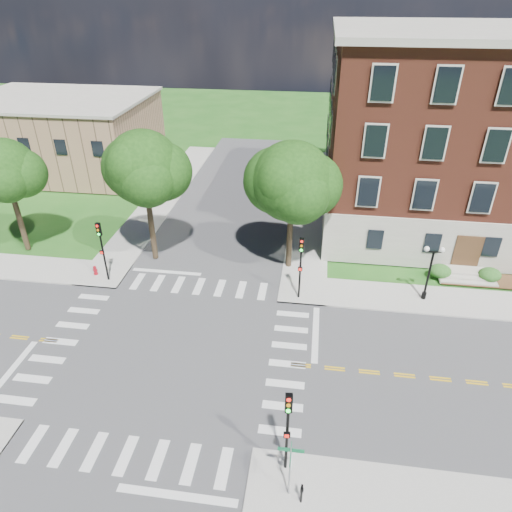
# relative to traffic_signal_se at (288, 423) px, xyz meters

# --- Properties ---
(ground) EXTENTS (160.00, 160.00, 0.00)m
(ground) POSITION_rel_traffic_signal_se_xyz_m (-7.65, 6.83, -3.19)
(ground) COLOR #1C5217
(ground) RESTS_ON ground
(road_ew) EXTENTS (90.00, 12.00, 0.01)m
(road_ew) POSITION_rel_traffic_signal_se_xyz_m (-7.65, 6.83, -3.18)
(road_ew) COLOR #3D3D3F
(road_ew) RESTS_ON ground
(road_ns) EXTENTS (12.00, 90.00, 0.01)m
(road_ns) POSITION_rel_traffic_signal_se_xyz_m (-7.65, 6.83, -3.18)
(road_ns) COLOR #3D3D3F
(road_ns) RESTS_ON ground
(sidewalk_ne) EXTENTS (34.00, 34.00, 0.12)m
(sidewalk_ne) POSITION_rel_traffic_signal_se_xyz_m (7.73, 22.20, -3.13)
(sidewalk_ne) COLOR #9E9B93
(sidewalk_ne) RESTS_ON ground
(sidewalk_nw) EXTENTS (34.00, 34.00, 0.12)m
(sidewalk_nw) POSITION_rel_traffic_signal_se_xyz_m (-23.02, 22.20, -3.13)
(sidewalk_nw) COLOR #9E9B93
(sidewalk_nw) RESTS_ON ground
(crosswalk_east) EXTENTS (2.20, 10.20, 0.02)m
(crosswalk_east) POSITION_rel_traffic_signal_se_xyz_m (-0.45, 6.83, -3.19)
(crosswalk_east) COLOR silver
(crosswalk_east) RESTS_ON ground
(stop_bar_east) EXTENTS (0.40, 5.50, 0.00)m
(stop_bar_east) POSITION_rel_traffic_signal_se_xyz_m (1.15, 9.83, -3.19)
(stop_bar_east) COLOR silver
(stop_bar_east) RESTS_ON ground
(main_building) EXTENTS (30.60, 22.40, 16.50)m
(main_building) POSITION_rel_traffic_signal_se_xyz_m (16.35, 28.82, 5.15)
(main_building) COLOR #A39E90
(main_building) RESTS_ON ground
(secondary_building) EXTENTS (20.40, 15.40, 8.30)m
(secondary_building) POSITION_rel_traffic_signal_se_xyz_m (-29.65, 36.83, 1.09)
(secondary_building) COLOR #9C7456
(secondary_building) RESTS_ON ground
(tree_b) EXTENTS (4.78, 4.78, 9.46)m
(tree_b) POSITION_rel_traffic_signal_se_xyz_m (-23.38, 17.36, 3.97)
(tree_b) COLOR #302518
(tree_b) RESTS_ON ground
(tree_c) EXTENTS (5.57, 5.57, 10.52)m
(tree_c) POSITION_rel_traffic_signal_se_xyz_m (-12.16, 17.46, 4.64)
(tree_c) COLOR #302518
(tree_c) RESTS_ON ground
(tree_d) EXTENTS (5.90, 5.90, 10.08)m
(tree_d) POSITION_rel_traffic_signal_se_xyz_m (-1.23, 17.76, 4.05)
(tree_d) COLOR #302518
(tree_d) RESTS_ON ground
(traffic_signal_se) EXTENTS (0.34, 0.38, 4.80)m
(traffic_signal_se) POSITION_rel_traffic_signal_se_xyz_m (0.00, 0.00, 0.00)
(traffic_signal_se) COLOR black
(traffic_signal_se) RESTS_ON ground
(traffic_signal_ne) EXTENTS (0.33, 0.37, 4.80)m
(traffic_signal_ne) POSITION_rel_traffic_signal_se_xyz_m (-0.17, 13.55, 0.00)
(traffic_signal_ne) COLOR black
(traffic_signal_ne) RESTS_ON ground
(traffic_signal_nw) EXTENTS (0.33, 0.37, 4.80)m
(traffic_signal_nw) POSITION_rel_traffic_signal_se_xyz_m (-14.66, 13.82, 0.00)
(traffic_signal_nw) COLOR black
(traffic_signal_nw) RESTS_ON ground
(twin_lamp_west) EXTENTS (1.36, 0.36, 4.23)m
(twin_lamp_west) POSITION_rel_traffic_signal_se_xyz_m (8.69, 14.63, -0.66)
(twin_lamp_west) COLOR black
(twin_lamp_west) RESTS_ON ground
(street_sign_pole) EXTENTS (1.10, 1.10, 3.10)m
(street_sign_pole) POSITION_rel_traffic_signal_se_xyz_m (0.25, -1.26, -0.88)
(street_sign_pole) COLOR gray
(street_sign_pole) RESTS_ON ground
(push_button_post) EXTENTS (0.14, 0.21, 1.20)m
(push_button_post) POSITION_rel_traffic_signal_se_xyz_m (0.80, -1.58, -2.39)
(push_button_post) COLOR black
(push_button_post) RESTS_ON ground
(fire_hydrant) EXTENTS (0.35, 0.35, 0.75)m
(fire_hydrant) POSITION_rel_traffic_signal_se_xyz_m (-15.93, 14.39, -2.72)
(fire_hydrant) COLOR maroon
(fire_hydrant) RESTS_ON ground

